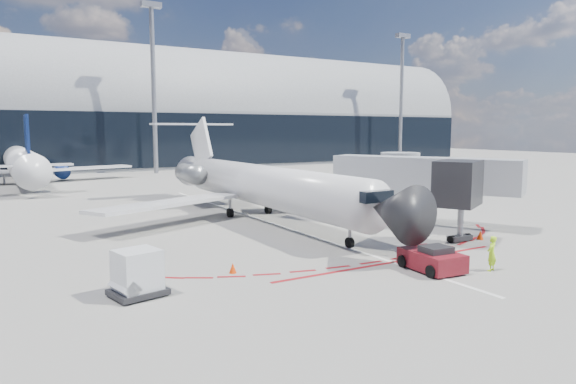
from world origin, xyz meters
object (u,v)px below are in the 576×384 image
pushback_tug (432,259)px  ramp_worker (492,254)px  uld_container (137,273)px  regional_jet (258,184)px

pushback_tug → ramp_worker: bearing=-27.8°
ramp_worker → uld_container: uld_container is taller
ramp_worker → uld_container: (-15.39, 4.68, 0.10)m
pushback_tug → uld_container: 13.43m
ramp_worker → uld_container: 16.09m
regional_jet → pushback_tug: 17.28m
pushback_tug → ramp_worker: (2.35, -1.49, 0.30)m
uld_container → regional_jet: bearing=35.9°
regional_jet → uld_container: size_ratio=13.45×
pushback_tug → ramp_worker: ramp_worker is taller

